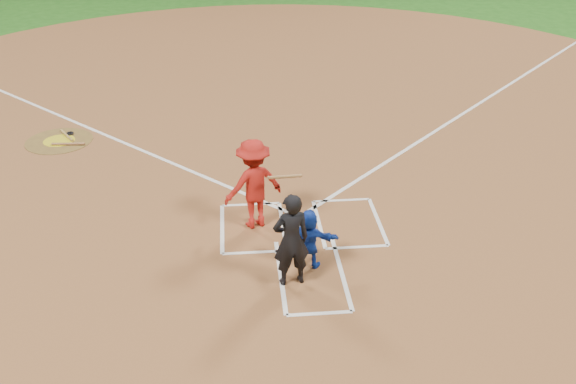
{
  "coord_description": "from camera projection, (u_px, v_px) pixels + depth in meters",
  "views": [
    {
      "loc": [
        -1.27,
        -10.99,
        6.83
      ],
      "look_at": [
        -0.3,
        -0.4,
        1.0
      ],
      "focal_mm": 40.0,
      "sensor_mm": 36.0,
      "label": 1
    }
  ],
  "objects": [
    {
      "name": "chalk_markings",
      "position": [
        280.0,
        124.0,
        17.59
      ],
      "size": [
        28.35,
        17.32,
        0.01
      ],
      "color": "white",
      "rests_on": "home_plate_dirt"
    },
    {
      "name": "batter_at_plate",
      "position": [
        254.0,
        184.0,
        12.54
      ],
      "size": [
        1.65,
        1.08,
        1.86
      ],
      "color": "#B11A13",
      "rests_on": "home_plate_dirt"
    },
    {
      "name": "ground",
      "position": [
        301.0,
        225.0,
        12.98
      ],
      "size": [
        120.0,
        120.0,
        0.0
      ],
      "primitive_type": "plane",
      "color": "#1D5615",
      "rests_on": "ground"
    },
    {
      "name": "home_plate",
      "position": [
        301.0,
        224.0,
        12.97
      ],
      "size": [
        0.6,
        0.6,
        0.02
      ],
      "primitive_type": "cylinder",
      "rotation": [
        0.0,
        0.0,
        3.14
      ],
      "color": "silver",
      "rests_on": "home_plate_dirt"
    },
    {
      "name": "bat_weight_donut",
      "position": [
        70.0,
        133.0,
        16.95
      ],
      "size": [
        0.19,
        0.19,
        0.05
      ],
      "primitive_type": "torus",
      "color": "black",
      "rests_on": "on_deck_circle"
    },
    {
      "name": "umpire",
      "position": [
        291.0,
        240.0,
        10.87
      ],
      "size": [
        0.71,
        0.54,
        1.76
      ],
      "primitive_type": "imported",
      "rotation": [
        0.0,
        0.0,
        3.34
      ],
      "color": "black",
      "rests_on": "home_plate_dirt"
    },
    {
      "name": "catcher",
      "position": [
        309.0,
        239.0,
        11.47
      ],
      "size": [
        1.11,
        0.69,
        1.14
      ],
      "primitive_type": "imported",
      "rotation": [
        0.0,
        0.0,
        2.78
      ],
      "color": "#163CB4",
      "rests_on": "home_plate_dirt"
    },
    {
      "name": "on_deck_bat_a",
      "position": [
        67.0,
        135.0,
        16.81
      ],
      "size": [
        0.49,
        0.75,
        0.06
      ],
      "primitive_type": "cylinder",
      "rotation": [
        1.57,
        0.0,
        0.54
      ],
      "color": "olive",
      "rests_on": "on_deck_circle"
    },
    {
      "name": "home_plate_dirt",
      "position": [
        278.0,
        115.0,
        18.22
      ],
      "size": [
        28.0,
        28.0,
        0.01
      ],
      "primitive_type": "cylinder",
      "color": "brown",
      "rests_on": "ground"
    },
    {
      "name": "on_deck_circle",
      "position": [
        59.0,
        141.0,
        16.6
      ],
      "size": [
        1.7,
        1.7,
        0.01
      ],
      "primitive_type": "cylinder",
      "color": "brown",
      "rests_on": "home_plate_dirt"
    },
    {
      "name": "on_deck_bat_c",
      "position": [
        68.0,
        144.0,
        16.34
      ],
      "size": [
        0.84,
        0.12,
        0.06
      ],
      "primitive_type": "cylinder",
      "rotation": [
        1.57,
        0.0,
        1.5
      ],
      "color": "brown",
      "rests_on": "on_deck_circle"
    },
    {
      "name": "on_deck_logo",
      "position": [
        59.0,
        141.0,
        16.59
      ],
      "size": [
        0.8,
        0.8,
        0.0
      ],
      "primitive_type": "cylinder",
      "color": "gold",
      "rests_on": "on_deck_circle"
    }
  ]
}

